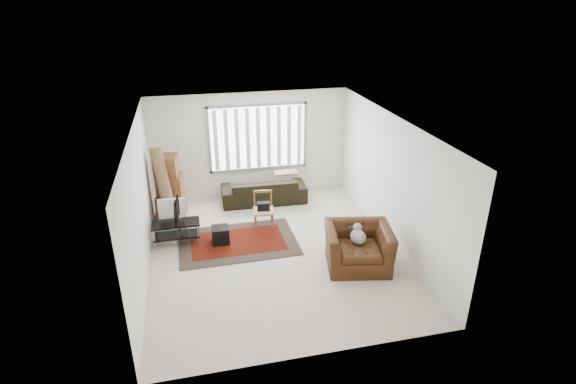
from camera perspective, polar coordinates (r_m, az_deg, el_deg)
name	(u,v)px	position (r m, az deg, el deg)	size (l,w,h in m)	color
room	(270,163)	(9.08, -2.33, 3.68)	(6.00, 6.02, 2.71)	beige
persian_rug	(238,242)	(9.75, -6.38, -6.32)	(2.51, 1.69, 0.02)	black
tv_stand	(176,228)	(9.79, -14.03, -4.50)	(0.99, 0.45, 0.50)	black
tv	(174,213)	(9.62, -14.24, -2.57)	(0.80, 0.10, 0.46)	black
subwoofer	(220,235)	(9.69, -8.57, -5.39)	(0.35, 0.35, 0.35)	black
moving_boxes	(170,189)	(10.83, -14.79, 0.35)	(0.71, 0.66, 1.53)	brown
white_flatpack	(173,215)	(10.31, -14.43, -2.87)	(0.60, 0.09, 0.76)	silver
rolled_rug	(165,188)	(10.40, -15.39, 0.51)	(0.28, 0.28, 1.83)	brown
sofa	(264,187)	(11.39, -3.09, 0.69)	(2.12, 0.92, 0.82)	black
side_chair	(263,209)	(10.11, -3.14, -2.13)	(0.50, 0.50, 0.84)	#9D8467
armchair	(358,244)	(8.82, 8.90, -6.58)	(1.44, 1.31, 0.93)	#3D1F0C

